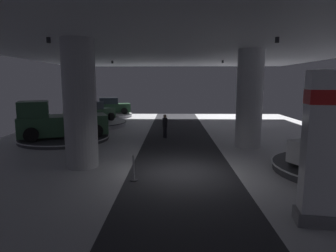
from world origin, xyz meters
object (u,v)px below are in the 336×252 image
pickup_truck_mid_left (58,122)px  visitor_walking_near (165,125)px  brand_sign_pylon (327,147)px  display_platform_mid_left (65,138)px  display_car_far_left (90,113)px  display_car_deep_left (110,106)px  display_platform_far_left (91,124)px  column_right (249,99)px  display_platform_deep_left (110,115)px  column_left (80,104)px

pickup_truck_mid_left → visitor_walking_near: bearing=7.3°
brand_sign_pylon → display_platform_mid_left: bearing=135.2°
display_car_far_left → pickup_truck_mid_left: bearing=-92.7°
brand_sign_pylon → display_car_deep_left: bearing=114.6°
display_platform_far_left → display_platform_mid_left: bearing=-90.1°
column_right → pickup_truck_mid_left: size_ratio=0.96×
column_right → visitor_walking_near: (-4.87, 2.40, -1.84)m
brand_sign_pylon → display_platform_far_left: bearing=122.9°
display_platform_mid_left → column_right: bearing=-8.3°
column_right → visitor_walking_near: size_ratio=3.46×
display_platform_mid_left → display_platform_deep_left: 12.44m
brand_sign_pylon → display_car_deep_left: (-10.65, 23.23, -0.94)m
display_car_deep_left → visitor_walking_near: size_ratio=2.84×
display_platform_far_left → display_platform_deep_left: bearing=87.9°
column_left → display_car_deep_left: 18.46m
column_right → column_left: 9.29m
brand_sign_pylon → display_car_far_left: 19.98m
display_car_deep_left → visitor_walking_near: (6.24, -11.69, -0.22)m
column_left → display_platform_mid_left: size_ratio=0.97×
display_platform_mid_left → display_car_deep_left: size_ratio=1.26×
brand_sign_pylon → visitor_walking_near: 12.41m
pickup_truck_mid_left → display_car_deep_left: pickup_truck_mid_left is taller
column_left → display_platform_deep_left: 18.57m
visitor_walking_near → display_platform_mid_left: bearing=-173.4°
visitor_walking_near → pickup_truck_mid_left: bearing=-172.7°
column_right → column_left: (-8.34, -4.09, -0.00)m
display_platform_mid_left → display_platform_far_left: (0.01, 5.96, 0.07)m
column_right → display_platform_mid_left: bearing=171.7°
column_left → display_platform_far_left: size_ratio=0.92×
visitor_walking_near → column_right: bearing=-26.3°
pickup_truck_mid_left → column_left: bearing=-59.7°
column_right → display_car_deep_left: 18.02m
column_left → display_platform_far_left: (-2.98, 11.71, -2.55)m
pickup_truck_mid_left → visitor_walking_near: size_ratio=3.58×
column_left → display_platform_far_left: column_left is taller
column_left → pickup_truck_mid_left: (-3.29, 5.62, -1.57)m
brand_sign_pylon → display_platform_deep_left: (-10.62, 23.24, -1.87)m
display_platform_mid_left → display_car_far_left: (-0.01, 5.94, 1.00)m
display_platform_far_left → display_car_far_left: size_ratio=1.32×
column_right → display_platform_deep_left: column_right is taller
display_platform_deep_left → visitor_walking_near: bearing=-62.0°
column_right → display_platform_deep_left: (-11.08, 14.10, -2.55)m
display_platform_deep_left → display_platform_mid_left: bearing=-91.2°
brand_sign_pylon → pickup_truck_mid_left: size_ratio=0.70×
brand_sign_pylon → visitor_walking_near: (-4.41, 11.54, -1.16)m
display_platform_deep_left → visitor_walking_near: 13.26m
column_left → display_platform_mid_left: (-2.99, 5.75, -2.61)m
column_right → column_left: size_ratio=1.00×
column_right → display_platform_far_left: 13.88m
display_platform_far_left → visitor_walking_near: bearing=-39.0°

